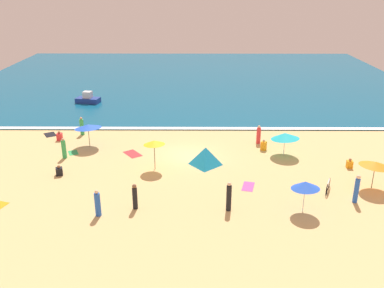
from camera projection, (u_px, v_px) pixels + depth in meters
name	position (u px, v px, depth m)	size (l,w,h in m)	color
ground_plane	(187.00, 155.00, 33.82)	(60.00, 60.00, 0.00)	#D8B775
ocean_water	(191.00, 79.00, 59.86)	(60.00, 44.00, 0.10)	#0F567A
wave_breaker_foam	(189.00, 128.00, 39.64)	(57.00, 0.70, 0.01)	white
beach_umbrella_0	(88.00, 126.00, 34.96)	(3.13, 3.14, 2.08)	#4C3823
beach_umbrella_1	(154.00, 143.00, 30.59)	(2.20, 2.21, 2.33)	#4C3823
beach_umbrella_2	(305.00, 185.00, 24.88)	(2.43, 2.43, 2.13)	silver
beach_umbrella_3	(376.00, 164.00, 27.74)	(2.98, 2.98, 2.08)	#4C3823
beach_umbrella_4	(285.00, 136.00, 33.23)	(3.24, 3.24, 2.01)	silver
beach_tent	(206.00, 156.00, 31.82)	(2.09, 2.23, 1.42)	#1999D8
parked_bicycle	(328.00, 186.00, 27.91)	(0.81, 1.68, 0.76)	black
beachgoer_0	(59.00, 171.00, 30.22)	(0.59, 0.59, 0.78)	black
beachgoer_1	(60.00, 136.00, 36.85)	(0.50, 0.50, 0.86)	red
beachgoer_2	(98.00, 204.00, 24.82)	(0.46, 0.46, 1.73)	blue
beachgoer_3	(229.00, 197.00, 25.36)	(0.33, 0.33, 1.92)	black
beachgoer_4	(350.00, 164.00, 31.41)	(0.48, 0.48, 0.77)	orange
beachgoer_5	(135.00, 197.00, 25.59)	(0.36, 0.36, 1.68)	black
beachgoer_6	(357.00, 189.00, 26.28)	(0.43, 0.43, 1.92)	blue
beachgoer_7	(64.00, 149.00, 32.98)	(0.46, 0.46, 1.70)	green
beachgoer_8	(259.00, 135.00, 36.00)	(0.44, 0.44, 1.64)	red
beachgoer_9	(264.00, 146.00, 34.69)	(0.56, 0.56, 0.93)	orange
beachgoer_10	(82.00, 126.00, 38.02)	(0.42, 0.42, 1.70)	green
beach_towel_0	(73.00, 153.00, 34.26)	(1.11, 1.29, 0.01)	green
beach_towel_1	(133.00, 154.00, 34.03)	(1.79, 1.94, 0.01)	red
beach_towel_3	(248.00, 186.00, 28.63)	(1.08, 1.59, 0.01)	#D84CA5
beach_towel_4	(50.00, 135.00, 38.28)	(1.48, 1.62, 0.01)	black
small_boat_0	(88.00, 99.00, 47.86)	(2.86, 1.84, 1.31)	navy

